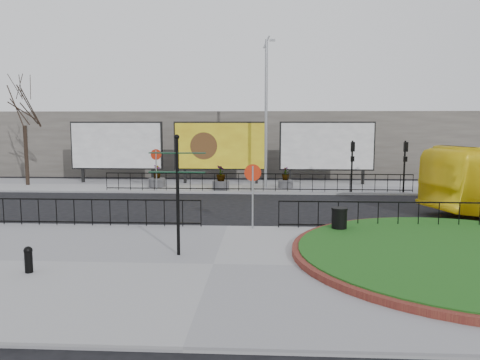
# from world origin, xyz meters

# --- Properties ---
(ground) EXTENTS (90.00, 90.00, 0.00)m
(ground) POSITION_xyz_m (0.00, 0.00, 0.00)
(ground) COLOR black
(ground) RESTS_ON ground
(pavement_near) EXTENTS (30.00, 10.00, 0.12)m
(pavement_near) POSITION_xyz_m (0.00, -5.00, 0.06)
(pavement_near) COLOR gray
(pavement_near) RESTS_ON ground
(pavement_far) EXTENTS (44.00, 6.00, 0.12)m
(pavement_far) POSITION_xyz_m (0.00, 12.00, 0.06)
(pavement_far) COLOR gray
(pavement_far) RESTS_ON ground
(brick_edge) EXTENTS (10.40, 10.40, 0.18)m
(brick_edge) POSITION_xyz_m (7.50, -4.00, 0.21)
(brick_edge) COLOR brown
(brick_edge) RESTS_ON pavement_near
(grass_lawn) EXTENTS (10.00, 10.00, 0.22)m
(grass_lawn) POSITION_xyz_m (7.50, -4.00, 0.23)
(grass_lawn) COLOR #144713
(grass_lawn) RESTS_ON pavement_near
(railing_near_left) EXTENTS (10.00, 0.10, 1.10)m
(railing_near_left) POSITION_xyz_m (-6.00, -0.30, 0.67)
(railing_near_left) COLOR black
(railing_near_left) RESTS_ON pavement_near
(railing_near_right) EXTENTS (9.00, 0.10, 1.10)m
(railing_near_right) POSITION_xyz_m (6.50, -0.30, 0.67)
(railing_near_right) COLOR black
(railing_near_right) RESTS_ON pavement_near
(railing_far) EXTENTS (18.00, 0.10, 1.10)m
(railing_far) POSITION_xyz_m (1.00, 9.30, 0.67)
(railing_far) COLOR black
(railing_far) RESTS_ON pavement_far
(speed_sign_far) EXTENTS (0.64, 0.07, 2.47)m
(speed_sign_far) POSITION_xyz_m (-5.00, 9.40, 1.92)
(speed_sign_far) COLOR gray
(speed_sign_far) RESTS_ON pavement_far
(speed_sign_near) EXTENTS (0.64, 0.07, 2.47)m
(speed_sign_near) POSITION_xyz_m (1.00, -0.40, 1.92)
(speed_sign_near) COLOR gray
(speed_sign_near) RESTS_ON pavement_near
(billboard_left) EXTENTS (6.20, 0.31, 4.10)m
(billboard_left) POSITION_xyz_m (-8.50, 12.97, 2.60)
(billboard_left) COLOR black
(billboard_left) RESTS_ON pavement_far
(billboard_mid) EXTENTS (6.20, 0.31, 4.10)m
(billboard_mid) POSITION_xyz_m (-1.50, 12.97, 2.60)
(billboard_mid) COLOR black
(billboard_mid) RESTS_ON pavement_far
(billboard_right) EXTENTS (6.20, 0.31, 4.10)m
(billboard_right) POSITION_xyz_m (5.50, 12.97, 2.60)
(billboard_right) COLOR black
(billboard_right) RESTS_ON pavement_far
(lamp_post) EXTENTS (0.74, 0.18, 9.23)m
(lamp_post) POSITION_xyz_m (1.51, 11.00, 4.83)
(lamp_post) COLOR gray
(lamp_post) RESTS_ON pavement_far
(signal_pole_a) EXTENTS (0.22, 0.26, 3.00)m
(signal_pole_a) POSITION_xyz_m (6.50, 9.34, 2.10)
(signal_pole_a) COLOR black
(signal_pole_a) RESTS_ON pavement_far
(signal_pole_b) EXTENTS (0.22, 0.26, 3.00)m
(signal_pole_b) POSITION_xyz_m (9.50, 9.34, 2.10)
(signal_pole_b) COLOR black
(signal_pole_b) RESTS_ON pavement_far
(tree_left) EXTENTS (2.00, 2.00, 7.00)m
(tree_left) POSITION_xyz_m (-14.00, 11.50, 3.62)
(tree_left) COLOR #2D2119
(tree_left) RESTS_ON pavement_far
(building_backdrop) EXTENTS (40.00, 10.00, 5.00)m
(building_backdrop) POSITION_xyz_m (0.00, 22.00, 2.50)
(building_backdrop) COLOR slate
(building_backdrop) RESTS_ON ground
(fingerpost_sign) EXTENTS (1.72, 0.31, 3.68)m
(fingerpost_sign) POSITION_xyz_m (-1.17, -4.12, 2.34)
(fingerpost_sign) COLOR black
(fingerpost_sign) RESTS_ON pavement_near
(bollard) EXTENTS (0.23, 0.23, 0.72)m
(bollard) POSITION_xyz_m (-4.89, -6.03, 0.51)
(bollard) COLOR black
(bollard) RESTS_ON pavement_near
(litter_bin) EXTENTS (0.59, 0.59, 0.97)m
(litter_bin) POSITION_xyz_m (4.16, -1.16, 0.61)
(litter_bin) COLOR black
(litter_bin) RESTS_ON pavement_near
(planter_a) EXTENTS (1.04, 1.04, 1.38)m
(planter_a) POSITION_xyz_m (-5.34, 11.00, 0.56)
(planter_a) COLOR #4C4C4F
(planter_a) RESTS_ON pavement_far
(planter_b) EXTENTS (1.01, 1.01, 1.48)m
(planter_b) POSITION_xyz_m (-1.20, 9.93, 0.63)
(planter_b) COLOR #4C4C4F
(planter_b) RESTS_ON pavement_far
(planter_c) EXTENTS (0.93, 0.93, 1.33)m
(planter_c) POSITION_xyz_m (2.74, 11.00, 0.57)
(planter_c) COLOR #4C4C4F
(planter_c) RESTS_ON pavement_far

